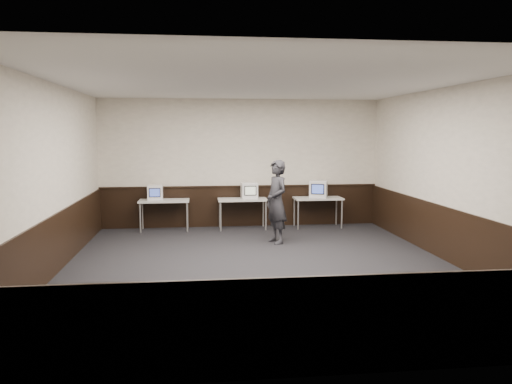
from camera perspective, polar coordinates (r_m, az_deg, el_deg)
floor at (r=8.89m, az=0.55°, el=-8.60°), size 8.00×8.00×0.00m
ceiling at (r=8.62m, az=0.58°, el=12.38°), size 8.00×8.00×0.00m
back_wall at (r=12.58m, az=-1.74°, el=3.31°), size 7.00×0.00×7.00m
front_wall at (r=4.70m, az=6.74°, el=-2.55°), size 7.00×0.00×7.00m
left_wall at (r=8.88m, az=-22.47°, el=1.36°), size 0.00×8.00×8.00m
right_wall at (r=9.69m, az=21.56°, el=1.81°), size 0.00×8.00×8.00m
wainscot_back at (r=12.67m, az=-1.71°, el=-1.67°), size 6.98×0.04×1.00m
wainscot_front at (r=5.01m, az=6.50°, el=-15.02°), size 6.98×0.04×1.00m
wainscot_left at (r=9.03m, az=-22.03°, el=-5.60°), size 0.04×7.98×1.00m
wainscot_right at (r=9.83m, az=21.18°, el=-4.59°), size 0.04×7.98×1.00m
wainscot_rail at (r=12.59m, az=-1.71°, el=0.66°), size 6.98×0.06×0.04m
desk_left at (r=12.25m, az=-10.45°, el=-1.22°), size 1.20×0.60×0.75m
desk_center at (r=12.27m, az=-1.56°, el=-1.10°), size 1.20×0.60×0.75m
desk_right at (r=12.58m, az=7.09°, el=-0.95°), size 1.20×0.60×0.75m
emac_left at (r=12.27m, az=-11.44°, el=-0.05°), size 0.37×0.40×0.36m
emac_center at (r=12.30m, az=-0.78°, el=0.17°), size 0.40×0.43×0.39m
emac_right at (r=12.56m, az=7.16°, el=0.34°), size 0.55×0.57×0.43m
person at (r=10.67m, az=2.38°, el=-1.13°), size 0.62×0.76×1.79m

